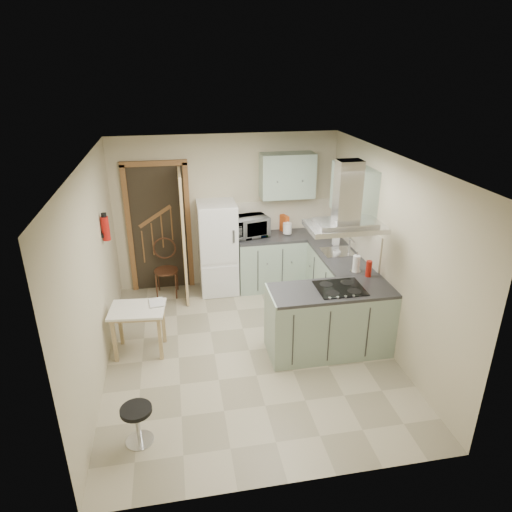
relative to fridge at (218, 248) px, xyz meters
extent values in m
plane|color=tan|center=(0.20, -1.80, -0.75)|extent=(4.20, 4.20, 0.00)
plane|color=silver|center=(0.20, -1.80, 1.75)|extent=(4.20, 4.20, 0.00)
plane|color=#BFB494|center=(0.20, 0.30, 0.50)|extent=(3.60, 0.00, 3.60)
plane|color=#BFB494|center=(-1.60, -1.80, 0.50)|extent=(0.00, 4.20, 4.20)
plane|color=#BFB494|center=(2.00, -1.80, 0.50)|extent=(0.00, 4.20, 4.20)
cube|color=brown|center=(-0.90, 0.27, 0.30)|extent=(1.10, 0.12, 2.10)
cube|color=white|center=(0.00, 0.00, 0.00)|extent=(0.60, 0.60, 1.50)
cube|color=#9EB2A0|center=(0.86, 0.00, -0.30)|extent=(1.08, 0.60, 0.90)
cube|color=#9EB2A0|center=(1.70, -0.68, -0.30)|extent=(0.60, 1.95, 0.90)
cube|color=beige|center=(1.16, 0.29, 0.40)|extent=(1.68, 0.02, 0.50)
cube|color=#9EB2A0|center=(1.15, 0.12, 1.10)|extent=(0.85, 0.35, 0.70)
cube|color=#9EB2A0|center=(1.82, -0.95, 1.10)|extent=(0.35, 0.90, 0.70)
cube|color=#9EB2A0|center=(1.22, -1.98, -0.30)|extent=(1.55, 0.65, 0.90)
cube|color=black|center=(1.32, -1.98, 0.16)|extent=(0.58, 0.50, 0.01)
cube|color=silver|center=(1.32, -1.98, 0.97)|extent=(0.90, 0.55, 0.10)
cube|color=silver|center=(1.70, -0.85, 0.16)|extent=(0.45, 0.40, 0.01)
cylinder|color=#B2140F|center=(-1.54, -0.90, 0.75)|extent=(0.10, 0.10, 0.32)
cube|color=tan|center=(-1.19, -1.56, -0.43)|extent=(0.73, 0.58, 0.64)
cube|color=#4C2C19|center=(-0.84, -0.01, -0.32)|extent=(0.41, 0.41, 0.85)
cylinder|color=black|center=(-1.14, -3.14, -0.54)|extent=(0.35, 0.35, 0.42)
imported|color=black|center=(0.52, 0.05, 0.31)|extent=(0.67, 0.53, 0.33)
cylinder|color=white|center=(1.15, 0.02, 0.26)|extent=(0.17, 0.17, 0.21)
cube|color=#D35118|center=(1.13, 0.17, 0.29)|extent=(0.13, 0.20, 0.28)
imported|color=#A5A4B0|center=(1.77, -0.56, 0.25)|extent=(0.10, 0.10, 0.21)
cylinder|color=white|center=(1.70, -1.54, 0.27)|extent=(0.10, 0.10, 0.24)
imported|color=white|center=(1.63, -1.00, 0.19)|extent=(0.14, 0.14, 0.09)
cylinder|color=#B01A0F|center=(1.81, -1.71, 0.26)|extent=(0.08, 0.08, 0.22)
imported|color=#9C4834|center=(-1.04, -1.48, -0.05)|extent=(0.20, 0.26, 0.11)
camera|label=1|loc=(-0.62, -6.77, 2.76)|focal=32.00mm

